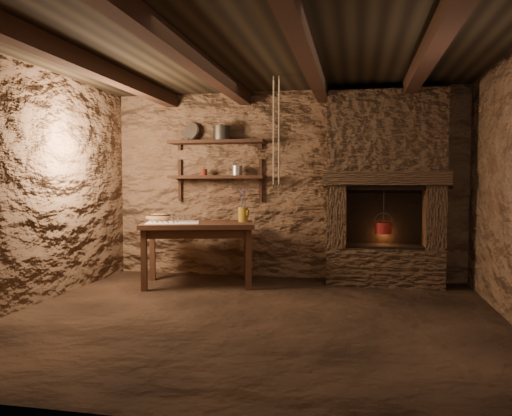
% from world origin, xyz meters
% --- Properties ---
extents(floor, '(4.50, 4.50, 0.00)m').
position_xyz_m(floor, '(0.00, 0.00, 0.00)').
color(floor, black).
rests_on(floor, ground).
extents(back_wall, '(4.50, 0.04, 2.40)m').
position_xyz_m(back_wall, '(0.00, 2.00, 1.20)').
color(back_wall, '#4D3424').
rests_on(back_wall, floor).
extents(front_wall, '(4.50, 0.04, 2.40)m').
position_xyz_m(front_wall, '(0.00, -2.00, 1.20)').
color(front_wall, '#4D3424').
rests_on(front_wall, floor).
extents(left_wall, '(0.04, 4.00, 2.40)m').
position_xyz_m(left_wall, '(-2.25, 0.00, 1.20)').
color(left_wall, '#4D3424').
rests_on(left_wall, floor).
extents(ceiling, '(4.50, 4.00, 0.04)m').
position_xyz_m(ceiling, '(0.00, 0.00, 2.40)').
color(ceiling, black).
rests_on(ceiling, back_wall).
extents(beam_far_left, '(0.14, 3.95, 0.16)m').
position_xyz_m(beam_far_left, '(-1.50, 0.00, 2.31)').
color(beam_far_left, black).
rests_on(beam_far_left, ceiling).
extents(beam_mid_left, '(0.14, 3.95, 0.16)m').
position_xyz_m(beam_mid_left, '(-0.50, 0.00, 2.31)').
color(beam_mid_left, black).
rests_on(beam_mid_left, ceiling).
extents(beam_mid_right, '(0.14, 3.95, 0.16)m').
position_xyz_m(beam_mid_right, '(0.50, 0.00, 2.31)').
color(beam_mid_right, black).
rests_on(beam_mid_right, ceiling).
extents(beam_far_right, '(0.14, 3.95, 0.16)m').
position_xyz_m(beam_far_right, '(1.50, 0.00, 2.31)').
color(beam_far_right, black).
rests_on(beam_far_right, ceiling).
extents(shelf_lower, '(1.25, 0.30, 0.04)m').
position_xyz_m(shelf_lower, '(-0.85, 1.84, 1.30)').
color(shelf_lower, black).
rests_on(shelf_lower, back_wall).
extents(shelf_upper, '(1.25, 0.30, 0.04)m').
position_xyz_m(shelf_upper, '(-0.85, 1.84, 1.75)').
color(shelf_upper, black).
rests_on(shelf_upper, back_wall).
extents(hearth, '(1.43, 0.51, 2.30)m').
position_xyz_m(hearth, '(1.25, 1.77, 1.23)').
color(hearth, '#36261B').
rests_on(hearth, floor).
extents(work_table, '(1.46, 1.06, 0.75)m').
position_xyz_m(work_table, '(-0.93, 1.31, 0.40)').
color(work_table, '#331C12').
rests_on(work_table, floor).
extents(linen_cloth, '(0.73, 0.65, 0.01)m').
position_xyz_m(linen_cloth, '(-1.21, 1.18, 0.76)').
color(linen_cloth, white).
rests_on(linen_cloth, work_table).
extents(pewter_cutlery_row, '(0.54, 0.34, 0.01)m').
position_xyz_m(pewter_cutlery_row, '(-1.21, 1.16, 0.77)').
color(pewter_cutlery_row, gray).
rests_on(pewter_cutlery_row, linen_cloth).
extents(drinking_glasses, '(0.20, 0.06, 0.08)m').
position_xyz_m(drinking_glasses, '(-1.19, 1.30, 0.80)').
color(drinking_glasses, white).
rests_on(drinking_glasses, linen_cloth).
extents(stoneware_jug, '(0.13, 0.12, 0.41)m').
position_xyz_m(stoneware_jug, '(-0.42, 1.50, 0.93)').
color(stoneware_jug, olive).
rests_on(stoneware_jug, work_table).
extents(wooden_bowl, '(0.43, 0.43, 0.11)m').
position_xyz_m(wooden_bowl, '(-1.49, 1.43, 0.79)').
color(wooden_bowl, brown).
rests_on(wooden_bowl, work_table).
extents(iron_stockpot, '(0.29, 0.29, 0.16)m').
position_xyz_m(iron_stockpot, '(-0.78, 1.84, 1.85)').
color(iron_stockpot, '#2A2825').
rests_on(iron_stockpot, shelf_upper).
extents(tin_pan, '(0.27, 0.20, 0.25)m').
position_xyz_m(tin_pan, '(-1.23, 1.94, 1.89)').
color(tin_pan, '#A2A29C').
rests_on(tin_pan, shelf_upper).
extents(small_kettle, '(0.20, 0.16, 0.19)m').
position_xyz_m(small_kettle, '(-0.58, 1.84, 1.38)').
color(small_kettle, '#A2A29C').
rests_on(small_kettle, shelf_lower).
extents(rusty_tin, '(0.10, 0.10, 0.09)m').
position_xyz_m(rusty_tin, '(-1.03, 1.84, 1.36)').
color(rusty_tin, '#591B11').
rests_on(rusty_tin, shelf_lower).
extents(red_pot, '(0.25, 0.25, 0.54)m').
position_xyz_m(red_pot, '(1.24, 1.72, 0.70)').
color(red_pot, maroon).
rests_on(red_pot, hearth).
extents(hanging_ropes, '(0.08, 0.08, 1.20)m').
position_xyz_m(hanging_ropes, '(0.05, 1.05, 1.80)').
color(hanging_ropes, beige).
rests_on(hanging_ropes, ceiling).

